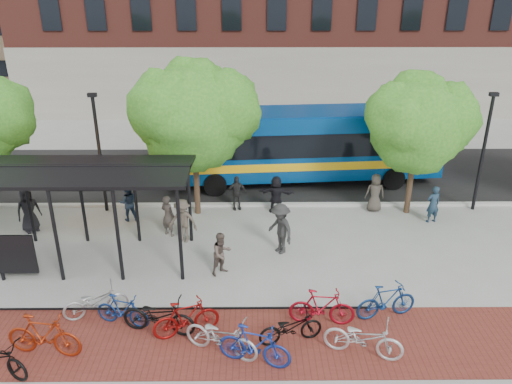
{
  "coord_description": "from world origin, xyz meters",
  "views": [
    {
      "loc": [
        -0.64,
        -16.12,
        9.27
      ],
      "look_at": [
        -0.51,
        1.83,
        1.6
      ],
      "focal_mm": 35.0,
      "sensor_mm": 36.0,
      "label": 1
    }
  ],
  "objects_px": {
    "bike_1": "(44,335)",
    "pedestrian_7": "(433,204)",
    "pedestrian_8": "(222,254)",
    "bike_5": "(186,318)",
    "tree_b": "(195,111)",
    "bike_10": "(363,338)",
    "pedestrian_3": "(183,221)",
    "bike_3": "(123,310)",
    "bike_11": "(386,301)",
    "lamp_post_right": "(484,149)",
    "bike_9": "(322,307)",
    "pedestrian_1": "(168,216)",
    "bike_4": "(159,316)",
    "tree_c": "(420,120)",
    "pedestrian_5": "(276,194)",
    "pedestrian_4": "(236,193)",
    "bike_2": "(96,301)",
    "pedestrian_9": "(280,229)",
    "bus_shelter": "(31,181)",
    "pedestrian_6": "(375,193)",
    "bike_7": "(254,346)",
    "pedestrian_2": "(128,202)",
    "lamp_post_left": "(99,150)",
    "bus": "(302,142)",
    "pedestrian_0": "(28,210)"
  },
  "relations": [
    {
      "from": "bike_1",
      "to": "pedestrian_7",
      "type": "bearing_deg",
      "value": -49.95
    },
    {
      "from": "pedestrian_8",
      "to": "bike_5",
      "type": "bearing_deg",
      "value": -143.37
    },
    {
      "from": "tree_b",
      "to": "bike_10",
      "type": "bearing_deg",
      "value": -59.83
    },
    {
      "from": "pedestrian_7",
      "to": "pedestrian_3",
      "type": "bearing_deg",
      "value": -4.35
    },
    {
      "from": "bike_3",
      "to": "pedestrian_7",
      "type": "distance_m",
      "value": 12.98
    },
    {
      "from": "bike_1",
      "to": "bike_11",
      "type": "distance_m",
      "value": 9.58
    },
    {
      "from": "lamp_post_right",
      "to": "bike_9",
      "type": "xyz_separation_m",
      "value": [
        -7.65,
        -7.84,
        -2.17
      ]
    },
    {
      "from": "pedestrian_1",
      "to": "pedestrian_8",
      "type": "relative_size",
      "value": 1.09
    },
    {
      "from": "bike_4",
      "to": "bike_5",
      "type": "bearing_deg",
      "value": -87.54
    },
    {
      "from": "tree_c",
      "to": "bike_9",
      "type": "bearing_deg",
      "value": -122.0
    },
    {
      "from": "bike_9",
      "to": "pedestrian_3",
      "type": "distance_m",
      "value": 6.83
    },
    {
      "from": "bike_11",
      "to": "pedestrian_5",
      "type": "distance_m",
      "value": 7.9
    },
    {
      "from": "bike_10",
      "to": "pedestrian_3",
      "type": "height_order",
      "value": "pedestrian_3"
    },
    {
      "from": "tree_b",
      "to": "pedestrian_4",
      "type": "height_order",
      "value": "tree_b"
    },
    {
      "from": "bike_2",
      "to": "pedestrian_9",
      "type": "relative_size",
      "value": 0.98
    },
    {
      "from": "bus_shelter",
      "to": "bike_2",
      "type": "height_order",
      "value": "bus_shelter"
    },
    {
      "from": "bike_1",
      "to": "pedestrian_8",
      "type": "bearing_deg",
      "value": -39.66
    },
    {
      "from": "bike_11",
      "to": "pedestrian_6",
      "type": "height_order",
      "value": "pedestrian_6"
    },
    {
      "from": "bike_4",
      "to": "pedestrian_1",
      "type": "bearing_deg",
      "value": 17.68
    },
    {
      "from": "pedestrian_6",
      "to": "pedestrian_9",
      "type": "relative_size",
      "value": 0.87
    },
    {
      "from": "bus_shelter",
      "to": "pedestrian_5",
      "type": "xyz_separation_m",
      "value": [
        8.5,
        3.88,
        -2.18
      ]
    },
    {
      "from": "tree_b",
      "to": "bike_7",
      "type": "height_order",
      "value": "tree_b"
    },
    {
      "from": "pedestrian_1",
      "to": "pedestrian_9",
      "type": "height_order",
      "value": "pedestrian_9"
    },
    {
      "from": "pedestrian_2",
      "to": "pedestrian_7",
      "type": "xyz_separation_m",
      "value": [
        12.53,
        -0.27,
        -0.0
      ]
    },
    {
      "from": "lamp_post_left",
      "to": "pedestrian_8",
      "type": "relative_size",
      "value": 3.35
    },
    {
      "from": "bike_2",
      "to": "pedestrian_7",
      "type": "xyz_separation_m",
      "value": [
        12.05,
        6.19,
        0.3
      ]
    },
    {
      "from": "bike_10",
      "to": "pedestrian_8",
      "type": "xyz_separation_m",
      "value": [
        -3.96,
        4.06,
        0.21
      ]
    },
    {
      "from": "bike_2",
      "to": "bike_9",
      "type": "bearing_deg",
      "value": -114.55
    },
    {
      "from": "pedestrian_3",
      "to": "tree_c",
      "type": "bearing_deg",
      "value": 30.11
    },
    {
      "from": "bus",
      "to": "bike_1",
      "type": "xyz_separation_m",
      "value": [
        -7.9,
        -12.45,
        -1.42
      ]
    },
    {
      "from": "bus_shelter",
      "to": "bus",
      "type": "xyz_separation_m",
      "value": [
        9.86,
        7.44,
        -0.95
      ]
    },
    {
      "from": "bike_4",
      "to": "pedestrian_5",
      "type": "height_order",
      "value": "pedestrian_5"
    },
    {
      "from": "bike_10",
      "to": "bike_9",
      "type": "bearing_deg",
      "value": 52.94
    },
    {
      "from": "pedestrian_3",
      "to": "pedestrian_7",
      "type": "relative_size",
      "value": 1.1
    },
    {
      "from": "pedestrian_8",
      "to": "pedestrian_6",
      "type": "bearing_deg",
      "value": -0.67
    },
    {
      "from": "pedestrian_7",
      "to": "lamp_post_right",
      "type": "bearing_deg",
      "value": -165.05
    },
    {
      "from": "pedestrian_4",
      "to": "pedestrian_7",
      "type": "height_order",
      "value": "pedestrian_7"
    },
    {
      "from": "tree_b",
      "to": "pedestrian_9",
      "type": "xyz_separation_m",
      "value": [
        3.26,
        -3.42,
        -3.49
      ]
    },
    {
      "from": "tree_b",
      "to": "pedestrian_0",
      "type": "bearing_deg",
      "value": -165.97
    },
    {
      "from": "bike_3",
      "to": "lamp_post_left",
      "type": "bearing_deg",
      "value": 34.64
    },
    {
      "from": "bike_7",
      "to": "bike_9",
      "type": "bearing_deg",
      "value": -32.81
    },
    {
      "from": "tree_c",
      "to": "bike_3",
      "type": "bearing_deg",
      "value": -144.04
    },
    {
      "from": "pedestrian_2",
      "to": "pedestrian_8",
      "type": "distance_m",
      "value": 5.83
    },
    {
      "from": "tree_b",
      "to": "bus_shelter",
      "type": "bearing_deg",
      "value": -143.79
    },
    {
      "from": "bike_7",
      "to": "bike_9",
      "type": "height_order",
      "value": "bike_7"
    },
    {
      "from": "lamp_post_right",
      "to": "pedestrian_3",
      "type": "relative_size",
      "value": 2.94
    },
    {
      "from": "bike_4",
      "to": "bike_11",
      "type": "relative_size",
      "value": 1.13
    },
    {
      "from": "tree_b",
      "to": "pedestrian_4",
      "type": "bearing_deg",
      "value": 12.46
    },
    {
      "from": "bike_9",
      "to": "bike_10",
      "type": "bearing_deg",
      "value": -139.01
    },
    {
      "from": "bus_shelter",
      "to": "bike_4",
      "type": "bearing_deg",
      "value": -40.35
    }
  ]
}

